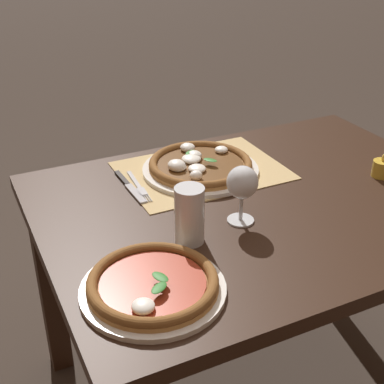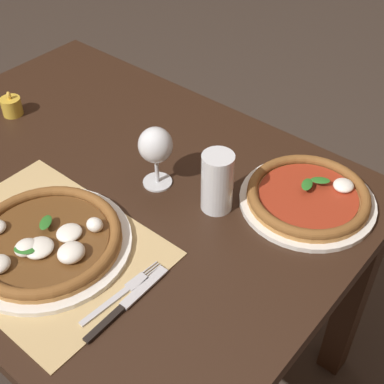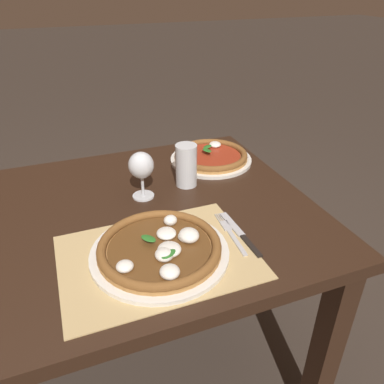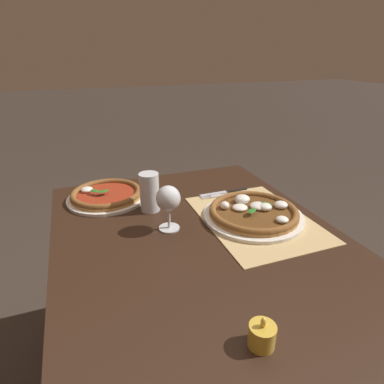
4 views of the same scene
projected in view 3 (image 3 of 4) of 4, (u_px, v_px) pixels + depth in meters
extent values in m
plane|color=#382D26|center=(132.00, 371.00, 1.48)|extent=(24.00, 24.00, 0.00)
cube|color=black|center=(112.00, 222.00, 1.12)|extent=(1.23, 0.90, 0.04)
cube|color=black|center=(326.00, 350.00, 1.16)|extent=(0.07, 0.07, 0.70)
cube|color=black|center=(220.00, 218.00, 1.80)|extent=(0.07, 0.07, 0.70)
cube|color=tan|center=(158.00, 257.00, 0.95)|extent=(0.49, 0.36, 0.00)
cylinder|color=silver|center=(160.00, 252.00, 0.95)|extent=(0.35, 0.35, 0.01)
cylinder|color=#B77F42|center=(160.00, 249.00, 0.95)|extent=(0.31, 0.31, 0.01)
torus|color=brown|center=(159.00, 246.00, 0.94)|extent=(0.31, 0.31, 0.02)
cylinder|color=brown|center=(160.00, 247.00, 0.94)|extent=(0.26, 0.26, 0.00)
ellipsoid|color=white|center=(166.00, 233.00, 0.98)|extent=(0.05, 0.05, 0.02)
ellipsoid|color=white|center=(170.00, 272.00, 0.85)|extent=(0.05, 0.05, 0.03)
ellipsoid|color=white|center=(164.00, 255.00, 0.90)|extent=(0.05, 0.05, 0.03)
ellipsoid|color=white|center=(169.00, 249.00, 0.92)|extent=(0.06, 0.06, 0.02)
ellipsoid|color=white|center=(188.00, 236.00, 0.97)|extent=(0.05, 0.05, 0.02)
ellipsoid|color=white|center=(189.00, 235.00, 0.96)|extent=(0.05, 0.06, 0.03)
ellipsoid|color=white|center=(170.00, 220.00, 1.02)|extent=(0.04, 0.03, 0.03)
ellipsoid|color=white|center=(125.00, 266.00, 0.87)|extent=(0.04, 0.04, 0.02)
ellipsoid|color=#286B23|center=(168.00, 254.00, 0.89)|extent=(0.05, 0.04, 0.00)
ellipsoid|color=#286B23|center=(148.00, 238.00, 0.94)|extent=(0.05, 0.05, 0.00)
cylinder|color=silver|center=(211.00, 160.00, 1.44)|extent=(0.31, 0.31, 0.01)
cylinder|color=#B77F42|center=(211.00, 157.00, 1.43)|extent=(0.28, 0.28, 0.01)
torus|color=brown|center=(211.00, 155.00, 1.43)|extent=(0.28, 0.28, 0.02)
cylinder|color=maroon|center=(211.00, 155.00, 1.43)|extent=(0.23, 0.23, 0.00)
ellipsoid|color=white|center=(215.00, 145.00, 1.50)|extent=(0.05, 0.05, 0.02)
ellipsoid|color=#286B23|center=(207.00, 147.00, 1.46)|extent=(0.05, 0.04, 0.00)
ellipsoid|color=#286B23|center=(207.00, 150.00, 1.43)|extent=(0.04, 0.05, 0.00)
cylinder|color=silver|center=(143.00, 196.00, 1.21)|extent=(0.07, 0.07, 0.00)
cylinder|color=silver|center=(143.00, 186.00, 1.19)|extent=(0.01, 0.01, 0.06)
ellipsoid|color=silver|center=(141.00, 165.00, 1.15)|extent=(0.08, 0.08, 0.08)
ellipsoid|color=#C17019|center=(141.00, 168.00, 1.16)|extent=(0.07, 0.07, 0.05)
cylinder|color=silver|center=(186.00, 165.00, 1.24)|extent=(0.07, 0.07, 0.15)
cylinder|color=black|center=(186.00, 169.00, 1.25)|extent=(0.07, 0.07, 0.12)
cylinder|color=silver|center=(186.00, 151.00, 1.22)|extent=(0.07, 0.07, 0.02)
cube|color=#B7B7BC|center=(237.00, 242.00, 0.99)|extent=(0.02, 0.12, 0.00)
cube|color=#B7B7BC|center=(226.00, 226.00, 1.06)|extent=(0.02, 0.05, 0.00)
cylinder|color=#B7B7BC|center=(223.00, 217.00, 1.10)|extent=(0.01, 0.04, 0.00)
cylinder|color=#B7B7BC|center=(221.00, 217.00, 1.10)|extent=(0.01, 0.04, 0.00)
cylinder|color=#B7B7BC|center=(219.00, 218.00, 1.09)|extent=(0.01, 0.04, 0.00)
cylinder|color=#B7B7BC|center=(217.00, 218.00, 1.09)|extent=(0.01, 0.04, 0.00)
cube|color=black|center=(251.00, 246.00, 0.98)|extent=(0.02, 0.10, 0.01)
cube|color=#B7B7BC|center=(232.00, 224.00, 1.07)|extent=(0.02, 0.12, 0.00)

